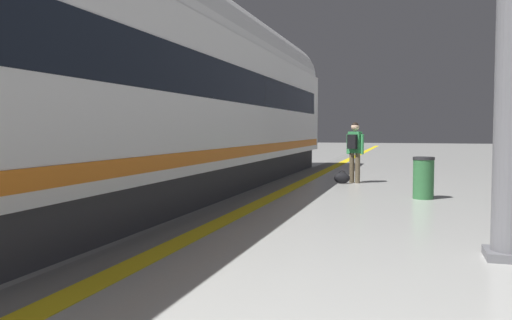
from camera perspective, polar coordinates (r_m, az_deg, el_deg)
name	(u,v)px	position (r m, az deg, el deg)	size (l,w,h in m)	color
safety_line_strip	(245,210)	(9.95, -1.15, -5.38)	(0.36, 80.00, 0.01)	yellow
tactile_edge_band	(227,209)	(10.07, -3.18, -5.29)	(0.71, 80.00, 0.01)	slate
passenger_near	(355,147)	(15.11, 10.55, 1.37)	(0.50, 0.41, 1.70)	brown
duffel_bag_near	(342,178)	(14.96, 9.23, -1.92)	(0.44, 0.26, 0.36)	black
waste_bin	(423,178)	(12.06, 17.55, -1.83)	(0.46, 0.46, 0.91)	#2D6638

